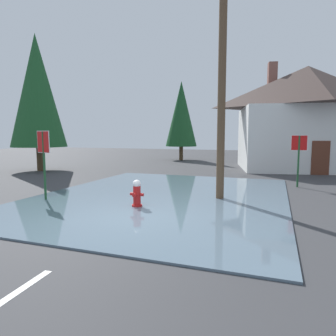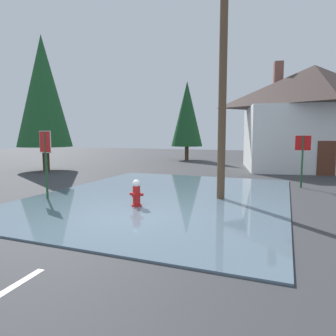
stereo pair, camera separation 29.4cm
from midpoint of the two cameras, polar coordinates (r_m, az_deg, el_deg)
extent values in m
cube|color=#38383A|center=(8.75, -8.44, -9.69)|extent=(80.00, 80.00, 0.10)
cube|color=slate|center=(11.64, -1.70, -5.24)|extent=(8.99, 11.43, 0.05)
cube|color=silver|center=(6.63, -13.25, -14.58)|extent=(3.65, 0.38, 0.01)
cylinder|color=#1E4C28|center=(11.60, -22.89, 0.26)|extent=(0.08, 0.08, 2.46)
cube|color=white|center=(11.55, -23.08, 4.53)|extent=(0.74, 0.27, 0.78)
cube|color=red|center=(11.55, -23.08, 4.53)|extent=(0.70, 0.27, 0.73)
cylinder|color=red|center=(9.93, -6.69, -7.12)|extent=(0.33, 0.33, 0.11)
cylinder|color=red|center=(9.85, -6.72, -5.11)|extent=(0.24, 0.24, 0.60)
sphere|color=white|center=(9.78, -6.75, -2.98)|extent=(0.26, 0.26, 0.26)
cylinder|color=red|center=(9.92, -7.63, -4.87)|extent=(0.11, 0.10, 0.10)
cylinder|color=red|center=(9.77, -5.80, -5.02)|extent=(0.11, 0.10, 0.10)
cylinder|color=red|center=(9.69, -7.18, -5.13)|extent=(0.12, 0.11, 0.12)
cylinder|color=brown|center=(11.15, 9.32, 15.43)|extent=(0.28, 0.28, 8.27)
cylinder|color=#1E4C28|center=(14.69, 22.77, 1.13)|extent=(0.08, 0.08, 2.31)
cube|color=white|center=(14.65, 22.91, 4.37)|extent=(0.68, 0.04, 0.68)
cube|color=red|center=(14.65, 22.91, 4.37)|extent=(0.65, 0.04, 0.64)
cube|color=silver|center=(22.71, 23.99, 5.08)|extent=(9.42, 7.78, 4.19)
pyramid|color=#473833|center=(22.93, 24.38, 13.74)|extent=(10.18, 8.40, 2.72)
cube|color=brown|center=(23.63, 18.64, 15.39)|extent=(0.71, 0.71, 2.45)
cube|color=#592D1E|center=(19.77, 26.35, 1.70)|extent=(0.99, 0.26, 2.00)
cylinder|color=#4C3823|center=(21.66, -23.24, 1.61)|extent=(0.44, 0.44, 1.57)
cone|color=#1E5128|center=(21.78, -23.75, 13.13)|extent=(3.49, 3.49, 7.16)
cylinder|color=#4C3823|center=(28.34, 2.18, 2.81)|extent=(0.36, 0.36, 1.30)
cone|color=#194723|center=(28.36, 2.21, 10.11)|extent=(2.89, 2.89, 5.92)
camera|label=1|loc=(0.15, -90.82, -0.09)|focal=32.43mm
camera|label=2|loc=(0.15, 89.18, 0.09)|focal=32.43mm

